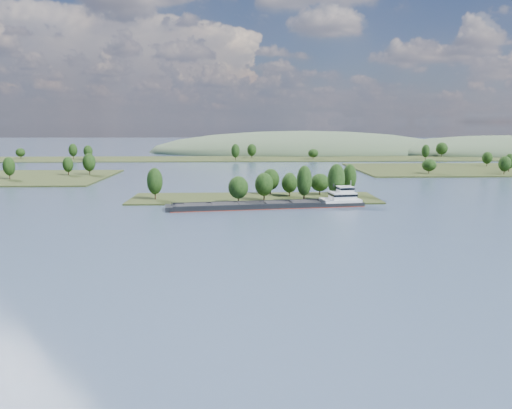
{
  "coord_description": "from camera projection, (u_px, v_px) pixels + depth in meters",
  "views": [
    {
      "loc": [
        -5.93,
        -20.87,
        31.04
      ],
      "look_at": [
        -0.94,
        130.0,
        6.0
      ],
      "focal_mm": 35.0,
      "sensor_mm": 36.0,
      "label": 1
    }
  ],
  "objects": [
    {
      "name": "ground",
      "position": [
        260.0,
        231.0,
        144.16
      ],
      "size": [
        1800.0,
        1800.0,
        0.0
      ],
      "primitive_type": "plane",
      "color": "#3E526C",
      "rests_on": "ground"
    },
    {
      "name": "tree_island",
      "position": [
        270.0,
        189.0,
        201.69
      ],
      "size": [
        100.0,
        32.26,
        15.79
      ],
      "color": "#293417",
      "rests_on": "ground"
    },
    {
      "name": "hill_west",
      "position": [
        303.0,
        152.0,
        520.79
      ],
      "size": [
        320.0,
        160.0,
        44.0
      ],
      "primitive_type": "ellipsoid",
      "color": "#40543A",
      "rests_on": "ground"
    },
    {
      "name": "cargo_barge",
      "position": [
        280.0,
        204.0,
        183.69
      ],
      "size": [
        73.54,
        19.38,
        9.88
      ],
      "color": "black",
      "rests_on": "ground"
    },
    {
      "name": "hill_east",
      "position": [
        506.0,
        153.0,
        497.74
      ],
      "size": [
        260.0,
        140.0,
        36.0
      ],
      "primitive_type": "ellipsoid",
      "color": "#40543A",
      "rests_on": "ground"
    },
    {
      "name": "back_shoreline",
      "position": [
        258.0,
        158.0,
        420.19
      ],
      "size": [
        900.0,
        60.0,
        15.58
      ],
      "color": "#293417",
      "rests_on": "ground"
    }
  ]
}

